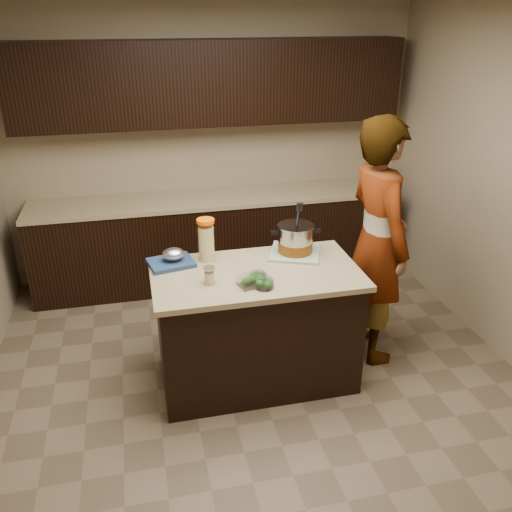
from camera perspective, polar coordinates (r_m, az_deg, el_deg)
The scene contains 13 objects.
ground_plane at distance 4.27m, azimuth 0.00°, elevation -12.52°, with size 4.00×4.00×0.00m, color brown.
room_shell at distance 3.51m, azimuth 0.00°, elevation 10.36°, with size 4.04×4.04×2.72m.
back_cabinets at distance 5.36m, azimuth -4.22°, elevation 6.85°, with size 3.60×0.63×2.33m.
island at distance 4.01m, azimuth 0.00°, elevation -7.38°, with size 1.46×0.81×0.90m.
dish_towel at distance 4.07m, azimuth 4.12°, elevation 0.36°, with size 0.36×0.36×0.02m, color #527B5A.
stock_pot at distance 4.03m, azimuth 4.17°, elevation 1.65°, with size 0.38×0.30×0.38m.
lemonade_pitcher at distance 3.93m, azimuth -5.26°, elevation 1.55°, with size 0.16×0.16×0.31m.
mason_jar at distance 3.62m, azimuth -4.94°, elevation -2.08°, with size 0.09×0.09×0.13m.
broccoli_tub_left at distance 3.68m, azimuth 0.21°, elevation -2.14°, with size 0.13×0.13×0.05m.
broccoli_tub_right at distance 3.57m, azimuth 0.89°, elevation -2.96°, with size 0.14×0.14×0.06m.
broccoli_tub_rect at distance 3.60m, azimuth -0.33°, elevation -2.59°, with size 0.22×0.18×0.07m.
blue_tray at distance 3.92m, azimuth -8.83°, elevation -0.36°, with size 0.35×0.31×0.12m.
person at distance 4.21m, azimuth 12.62°, elevation 1.40°, with size 0.70×0.46×1.92m, color gray.
Camera 1 is at (-0.77, -3.31, 2.59)m, focal length 38.00 mm.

